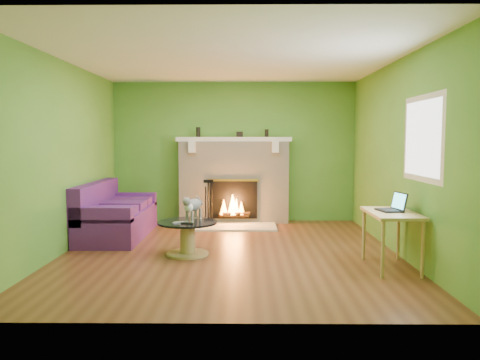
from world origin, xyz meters
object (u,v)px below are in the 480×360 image
object	(u,v)px
sofa	(115,216)
coffee_table	(188,236)
desk	(392,219)
cat	(194,208)

from	to	relation	value
sofa	coffee_table	world-z (taller)	sofa
desk	cat	world-z (taller)	cat
sofa	coffee_table	distance (m)	1.75
coffee_table	desk	bearing A→B (deg)	-13.89
sofa	coffee_table	xyz separation A→B (m)	(1.30, -1.17, -0.07)
sofa	coffee_table	bearing A→B (deg)	-41.96
coffee_table	desk	xyz separation A→B (m)	(2.51, -0.62, 0.34)
coffee_table	desk	size ratio (longest dim) A/B	0.87
coffee_table	sofa	bearing A→B (deg)	138.04
desk	coffee_table	bearing A→B (deg)	166.11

